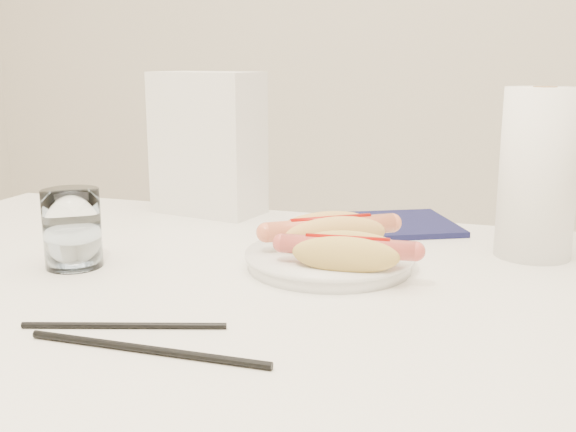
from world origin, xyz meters
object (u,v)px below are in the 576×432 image
(plate, at_px, (329,261))
(hotdog_left, at_px, (331,233))
(water_glass, at_px, (72,228))
(table, at_px, (221,326))
(hotdog_right, at_px, (347,253))
(paper_towel_roll, at_px, (538,174))
(napkin_box, at_px, (208,144))

(plate, distance_m, hotdog_left, 0.04)
(water_glass, bearing_deg, table, 0.95)
(plate, height_order, hotdog_right, hotdog_right)
(table, xyz_separation_m, paper_towel_roll, (0.37, 0.24, 0.17))
(water_glass, bearing_deg, plate, 17.00)
(plate, xyz_separation_m, napkin_box, (-0.29, 0.26, 0.11))
(hotdog_right, distance_m, napkin_box, 0.45)
(table, height_order, napkin_box, napkin_box)
(table, bearing_deg, paper_towel_roll, 32.83)
(hotdog_left, distance_m, napkin_box, 0.37)
(hotdog_left, distance_m, paper_towel_roll, 0.29)
(hotdog_left, bearing_deg, paper_towel_roll, -11.01)
(plate, xyz_separation_m, hotdog_left, (-0.00, 0.02, 0.03))
(table, height_order, paper_towel_roll, paper_towel_roll)
(table, xyz_separation_m, napkin_box, (-0.17, 0.35, 0.18))
(plate, height_order, hotdog_left, hotdog_left)
(hotdog_right, xyz_separation_m, napkin_box, (-0.32, 0.31, 0.08))
(napkin_box, relative_size, paper_towel_roll, 1.06)
(napkin_box, distance_m, paper_towel_roll, 0.55)
(plate, relative_size, hotdog_left, 1.32)
(hotdog_right, distance_m, water_glass, 0.36)
(napkin_box, bearing_deg, plate, -31.07)
(table, height_order, water_glass, water_glass)
(hotdog_right, distance_m, paper_towel_roll, 0.30)
(table, distance_m, hotdog_right, 0.18)
(napkin_box, bearing_deg, paper_towel_roll, -1.32)
(hotdog_right, bearing_deg, plate, 119.20)
(napkin_box, bearing_deg, hotdog_right, -33.10)
(table, bearing_deg, napkin_box, 116.33)
(paper_towel_roll, bearing_deg, water_glass, -157.30)
(hotdog_right, bearing_deg, paper_towel_roll, 37.27)
(plate, height_order, paper_towel_roll, paper_towel_roll)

